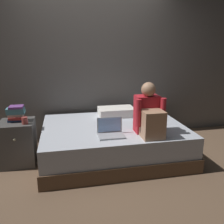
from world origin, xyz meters
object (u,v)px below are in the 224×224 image
person_sitting (149,115)px  laptop (111,131)px  bed (113,140)px  nightstand (18,143)px  pillow (116,112)px  book_stack (16,114)px  mug (25,121)px

person_sitting → laptop: 0.52m
bed → nightstand: bearing=178.8°
person_sitting → pillow: (-0.22, 0.88, -0.19)m
book_stack → person_sitting: bearing=-16.6°
person_sitting → mug: 1.58m
book_stack → mug: book_stack is taller
laptop → pillow: size_ratio=0.57×
person_sitting → book_stack: 1.73m
bed → laptop: (-0.12, -0.39, 0.29)m
book_stack → pillow: bearing=15.1°
pillow → laptop: bearing=-107.4°
laptop → pillow: (0.26, 0.84, 0.01)m
mug → book_stack: bearing=128.6°
book_stack → laptop: bearing=-21.1°
person_sitting → mug: person_sitting is taller
laptop → mug: (-1.05, 0.30, 0.12)m
bed → nightstand: nightstand is taller
bed → mug: size_ratio=22.22×
pillow → mug: 1.43m
nightstand → pillow: (1.45, 0.42, 0.24)m
bed → pillow: size_ratio=3.57×
bed → book_stack: book_stack is taller
bed → person_sitting: size_ratio=3.05×
person_sitting → laptop: (-0.49, 0.04, -0.20)m
laptop → mug: 1.10m
pillow → book_stack: book_stack is taller
bed → person_sitting: (0.37, -0.43, 0.49)m
nightstand → laptop: bearing=-19.6°
person_sitting → pillow: size_ratio=1.17×
pillow → book_stack: bearing=-164.9°
bed → mug: bearing=-175.5°
nightstand → laptop: laptop is taller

